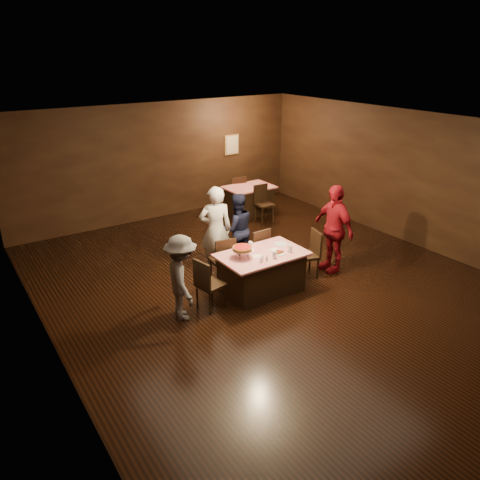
# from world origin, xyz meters

# --- Properties ---
(room) EXTENTS (10.00, 10.04, 3.02)m
(room) POSITION_xyz_m (0.00, 0.01, 2.14)
(room) COLOR black
(room) RESTS_ON ground
(main_table) EXTENTS (1.60, 1.00, 0.77)m
(main_table) POSITION_xyz_m (-0.30, 0.09, 0.39)
(main_table) COLOR #B00B1B
(main_table) RESTS_ON ground
(back_table) EXTENTS (1.30, 0.90, 0.77)m
(back_table) POSITION_xyz_m (2.03, 3.85, 0.39)
(back_table) COLOR red
(back_table) RESTS_ON ground
(chair_far_left) EXTENTS (0.48, 0.48, 0.95)m
(chair_far_left) POSITION_xyz_m (-0.70, 0.84, 0.47)
(chair_far_left) COLOR black
(chair_far_left) RESTS_ON ground
(chair_far_right) EXTENTS (0.43, 0.43, 0.95)m
(chair_far_right) POSITION_xyz_m (0.10, 0.84, 0.47)
(chair_far_right) COLOR black
(chair_far_right) RESTS_ON ground
(chair_end_left) EXTENTS (0.49, 0.49, 0.95)m
(chair_end_left) POSITION_xyz_m (-1.40, 0.09, 0.47)
(chair_end_left) COLOR black
(chair_end_left) RESTS_ON ground
(chair_end_right) EXTENTS (0.51, 0.51, 0.95)m
(chair_end_right) POSITION_xyz_m (0.80, 0.09, 0.47)
(chair_end_right) COLOR black
(chair_end_right) RESTS_ON ground
(chair_back_near) EXTENTS (0.44, 0.44, 0.95)m
(chair_back_near) POSITION_xyz_m (2.03, 3.15, 0.47)
(chair_back_near) COLOR black
(chair_back_near) RESTS_ON ground
(chair_back_far) EXTENTS (0.51, 0.51, 0.95)m
(chair_back_far) POSITION_xyz_m (2.03, 4.45, 0.47)
(chair_back_far) COLOR black
(chair_back_far) RESTS_ON ground
(diner_white_jacket) EXTENTS (0.77, 0.64, 1.79)m
(diner_white_jacket) POSITION_xyz_m (-0.55, 1.30, 0.90)
(diner_white_jacket) COLOR silver
(diner_white_jacket) RESTS_ON ground
(diner_navy_hoodie) EXTENTS (0.85, 0.72, 1.54)m
(diner_navy_hoodie) POSITION_xyz_m (0.01, 1.38, 0.77)
(diner_navy_hoodie) COLOR black
(diner_navy_hoodie) RESTS_ON ground
(diner_grey_knit) EXTENTS (0.78, 1.07, 1.49)m
(diner_grey_knit) POSITION_xyz_m (-1.95, 0.08, 0.74)
(diner_grey_knit) COLOR #55565A
(diner_grey_knit) RESTS_ON ground
(diner_red_shirt) EXTENTS (0.50, 1.08, 1.81)m
(diner_red_shirt) POSITION_xyz_m (1.44, 0.04, 0.90)
(diner_red_shirt) COLOR maroon
(diner_red_shirt) RESTS_ON ground
(pizza_stand) EXTENTS (0.38, 0.38, 0.22)m
(pizza_stand) POSITION_xyz_m (-0.70, 0.14, 0.95)
(pizza_stand) COLOR black
(pizza_stand) RESTS_ON main_table
(plate_with_slice) EXTENTS (0.25, 0.25, 0.06)m
(plate_with_slice) POSITION_xyz_m (-0.05, -0.09, 0.80)
(plate_with_slice) COLOR white
(plate_with_slice) RESTS_ON main_table
(plate_empty) EXTENTS (0.25, 0.25, 0.01)m
(plate_empty) POSITION_xyz_m (0.25, 0.24, 0.78)
(plate_empty) COLOR white
(plate_empty) RESTS_ON main_table
(glass_front_left) EXTENTS (0.08, 0.08, 0.14)m
(glass_front_left) POSITION_xyz_m (-0.25, -0.21, 0.84)
(glass_front_left) COLOR silver
(glass_front_left) RESTS_ON main_table
(glass_front_right) EXTENTS (0.08, 0.08, 0.14)m
(glass_front_right) POSITION_xyz_m (0.15, -0.16, 0.84)
(glass_front_right) COLOR silver
(glass_front_right) RESTS_ON main_table
(glass_back) EXTENTS (0.08, 0.08, 0.14)m
(glass_back) POSITION_xyz_m (-0.35, 0.39, 0.84)
(glass_back) COLOR silver
(glass_back) RESTS_ON main_table
(condiments) EXTENTS (0.17, 0.10, 0.09)m
(condiments) POSITION_xyz_m (-0.48, -0.20, 0.82)
(condiments) COLOR silver
(condiments) RESTS_ON main_table
(napkin_center) EXTENTS (0.19, 0.19, 0.01)m
(napkin_center) POSITION_xyz_m (0.00, 0.09, 0.77)
(napkin_center) COLOR white
(napkin_center) RESTS_ON main_table
(napkin_left) EXTENTS (0.21, 0.21, 0.01)m
(napkin_left) POSITION_xyz_m (-0.45, 0.04, 0.77)
(napkin_left) COLOR white
(napkin_left) RESTS_ON main_table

